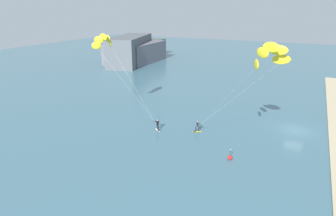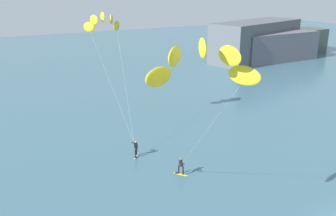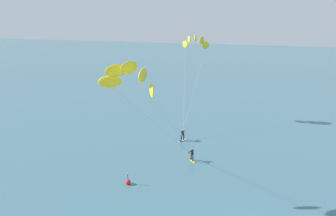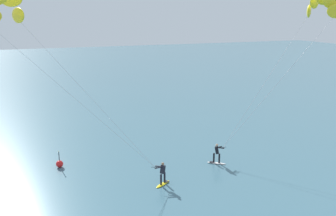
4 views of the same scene
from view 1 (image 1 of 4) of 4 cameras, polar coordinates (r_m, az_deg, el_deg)
name	(u,v)px [view 1 (image 1 of 4)]	position (r m, az deg, el deg)	size (l,w,h in m)	color
ground_plane	(295,130)	(46.87, 23.68, -4.06)	(240.00, 240.00, 0.00)	#426B7A
kitesurfer_nearshore	(267,58)	(33.28, 18.81, 9.22)	(8.01, 12.18, 13.77)	yellow
kitesurfer_mid_water	(106,45)	(44.86, -12.03, 11.93)	(4.34, 10.57, 13.56)	white
marker_buoy	(230,157)	(35.79, 12.05, -9.46)	(0.56, 0.56, 1.38)	red
distant_headland	(136,51)	(98.87, -6.38, 11.12)	(34.82, 14.74, 8.61)	slate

